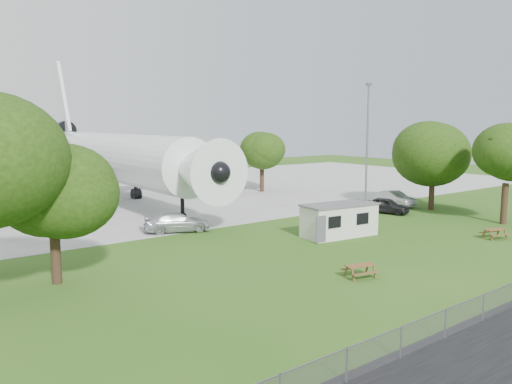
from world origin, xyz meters
TOP-DOWN VIEW (x-y plane):
  - ground at (0.00, 0.00)m, footprint 160.00×160.00m
  - concrete_apron at (0.00, 38.00)m, footprint 120.00×46.00m
  - airliner at (-2.00, 35.86)m, footprint 46.36×47.73m
  - site_cabin at (5.57, 6.56)m, footprint 6.89×3.43m
  - picnic_west at (-1.42, -1.74)m, footprint 2.10×1.87m
  - picnic_east at (14.59, -1.42)m, footprint 2.13×1.92m
  - fence at (0.00, -9.50)m, footprint 58.00×0.04m
  - lamp_mast at (8.20, 6.20)m, footprint 0.16×0.16m
  - tree_west_small at (-15.86, 7.87)m, footprint 5.97×5.97m
  - tree_east_front at (20.85, 1.06)m, footprint 6.32×6.32m
  - tree_east_back at (22.31, 9.38)m, footprint 8.01×8.01m
  - tree_far_apron at (16.61, 30.89)m, footprint 5.42×5.42m
  - car_ne_hatch at (16.83, 10.82)m, footprint 3.14×4.87m
  - car_ne_sedan at (21.13, 13.11)m, footprint 2.21×5.02m
  - car_apron_van at (-4.03, 15.78)m, footprint 5.87×3.88m

SIDE VIEW (x-z plane):
  - ground at x=0.00m, z-range 0.00..0.00m
  - picnic_west at x=-1.42m, z-range -0.38..0.38m
  - picnic_east at x=14.59m, z-range -0.38..0.38m
  - fence at x=0.00m, z-range -0.65..0.65m
  - concrete_apron at x=0.00m, z-range 0.00..0.03m
  - car_ne_hatch at x=16.83m, z-range 0.00..1.54m
  - car_apron_van at x=-4.03m, z-range 0.00..1.58m
  - car_ne_sedan at x=21.13m, z-range 0.00..1.60m
  - site_cabin at x=5.57m, z-range 0.00..2.62m
  - airliner at x=-2.00m, z-range -3.57..14.11m
  - tree_far_apron at x=16.61m, z-range 1.33..9.47m
  - tree_west_small at x=-15.86m, z-range 1.20..9.62m
  - tree_east_back at x=22.31m, z-range 0.79..10.40m
  - lamp_mast at x=8.20m, z-range 0.00..12.00m
  - tree_east_front at x=20.85m, z-range 1.55..11.02m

